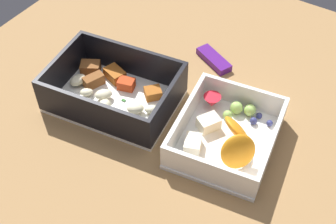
# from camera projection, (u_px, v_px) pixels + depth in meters

# --- Properties ---
(table_surface) EXTENTS (0.80, 0.80, 0.02)m
(table_surface) POSITION_uv_depth(u_px,v_px,m) (178.00, 126.00, 0.68)
(table_surface) COLOR #9E7547
(table_surface) RESTS_ON ground
(pasta_container) EXTENTS (0.20, 0.16, 0.06)m
(pasta_container) POSITION_uv_depth(u_px,v_px,m) (113.00, 91.00, 0.69)
(pasta_container) COLOR white
(pasta_container) RESTS_ON table_surface
(fruit_bowl) EXTENTS (0.16, 0.18, 0.06)m
(fruit_bowl) POSITION_uv_depth(u_px,v_px,m) (227.00, 134.00, 0.64)
(fruit_bowl) COLOR white
(fruit_bowl) RESTS_ON table_surface
(candy_bar) EXTENTS (0.07, 0.05, 0.01)m
(candy_bar) POSITION_uv_depth(u_px,v_px,m) (214.00, 59.00, 0.76)
(candy_bar) COLOR #51197A
(candy_bar) RESTS_ON table_surface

